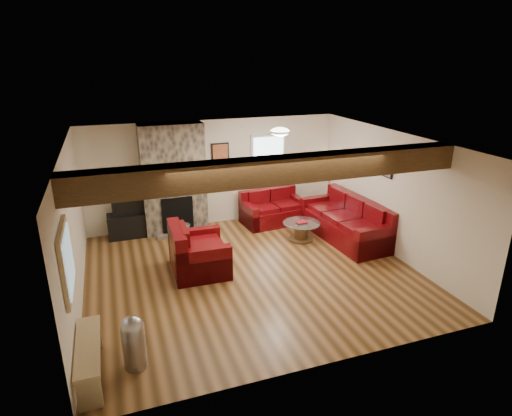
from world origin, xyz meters
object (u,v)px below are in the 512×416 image
(loveseat, at_px, (274,207))
(television, at_px, (131,204))
(floor_lamp, at_px, (330,167))
(coffee_table, at_px, (301,231))
(tv_cabinet, at_px, (133,225))
(armchair_red, at_px, (199,248))
(sofa_three, at_px, (345,219))

(loveseat, xyz_separation_m, television, (-3.30, 0.30, 0.37))
(television, xyz_separation_m, floor_lamp, (4.78, -0.31, 0.51))
(coffee_table, height_order, tv_cabinet, tv_cabinet)
(coffee_table, bearing_deg, tv_cabinet, 157.50)
(loveseat, bearing_deg, tv_cabinet, 169.05)
(loveseat, relative_size, armchair_red, 1.30)
(tv_cabinet, xyz_separation_m, floor_lamp, (4.78, -0.31, 1.01))
(armchair_red, bearing_deg, tv_cabinet, 27.83)
(sofa_three, bearing_deg, television, -115.14)
(armchair_red, bearing_deg, loveseat, -49.09)
(sofa_three, relative_size, floor_lamp, 1.57)
(tv_cabinet, relative_size, television, 1.32)
(loveseat, height_order, television, television)
(sofa_three, distance_m, television, 4.78)
(loveseat, distance_m, floor_lamp, 1.72)
(tv_cabinet, distance_m, floor_lamp, 4.90)
(loveseat, height_order, floor_lamp, floor_lamp)
(sofa_three, distance_m, loveseat, 1.81)
(loveseat, distance_m, coffee_table, 1.19)
(tv_cabinet, bearing_deg, armchair_red, -63.52)
(television, bearing_deg, loveseat, -5.20)
(sofa_three, distance_m, floor_lamp, 1.63)
(sofa_three, xyz_separation_m, loveseat, (-1.16, 1.38, -0.06))
(sofa_three, height_order, tv_cabinet, sofa_three)
(armchair_red, relative_size, television, 1.41)
(tv_cabinet, height_order, floor_lamp, floor_lamp)
(tv_cabinet, bearing_deg, sofa_three, -20.65)
(sofa_three, bearing_deg, tv_cabinet, -115.14)
(armchair_red, relative_size, floor_lamp, 0.77)
(television, distance_m, floor_lamp, 4.82)
(armchair_red, bearing_deg, television, 27.83)
(coffee_table, height_order, television, television)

